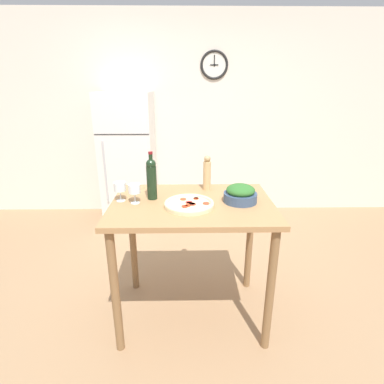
{
  "coord_description": "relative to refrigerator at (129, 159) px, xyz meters",
  "views": [
    {
      "loc": [
        -0.03,
        -1.93,
        1.71
      ],
      "look_at": [
        0.0,
        0.04,
        1.01
      ],
      "focal_mm": 28.0,
      "sensor_mm": 36.0,
      "label": 1
    }
  ],
  "objects": [
    {
      "name": "ground_plane",
      "position": [
        0.78,
        -1.83,
        -0.82
      ],
      "size": [
        14.0,
        14.0,
        0.0
      ],
      "primitive_type": "plane",
      "color": "#9E7A56"
    },
    {
      "name": "wall_back",
      "position": [
        0.78,
        0.35,
        0.48
      ],
      "size": [
        6.4,
        0.09,
        2.6
      ],
      "color": "silver",
      "rests_on": "ground_plane"
    },
    {
      "name": "refrigerator",
      "position": [
        0.0,
        0.0,
        0.0
      ],
      "size": [
        0.64,
        0.63,
        1.64
      ],
      "color": "silver",
      "rests_on": "ground_plane"
    },
    {
      "name": "prep_counter",
      "position": [
        0.78,
        -1.83,
        -0.02
      ],
      "size": [
        1.12,
        0.79,
        0.95
      ],
      "color": "#A87A4C",
      "rests_on": "ground_plane"
    },
    {
      "name": "wine_bottle",
      "position": [
        0.5,
        -1.76,
        0.28
      ],
      "size": [
        0.07,
        0.07,
        0.34
      ],
      "color": "black",
      "rests_on": "prep_counter"
    },
    {
      "name": "wine_glass_near",
      "position": [
        0.39,
        -1.84,
        0.22
      ],
      "size": [
        0.08,
        0.08,
        0.14
      ],
      "color": "silver",
      "rests_on": "prep_counter"
    },
    {
      "name": "wine_glass_far",
      "position": [
        0.28,
        -1.8,
        0.23
      ],
      "size": [
        0.08,
        0.08,
        0.14
      ],
      "color": "silver",
      "rests_on": "prep_counter"
    },
    {
      "name": "pepper_mill",
      "position": [
        0.9,
        -1.57,
        0.25
      ],
      "size": [
        0.06,
        0.06,
        0.27
      ],
      "color": "tan",
      "rests_on": "prep_counter"
    },
    {
      "name": "salad_bowl",
      "position": [
        1.11,
        -1.83,
        0.18
      ],
      "size": [
        0.23,
        0.23,
        0.13
      ],
      "color": "#384C6B",
      "rests_on": "prep_counter"
    },
    {
      "name": "homemade_pizza",
      "position": [
        0.76,
        -1.9,
        0.14
      ],
      "size": [
        0.33,
        0.33,
        0.03
      ],
      "color": "beige",
      "rests_on": "prep_counter"
    }
  ]
}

